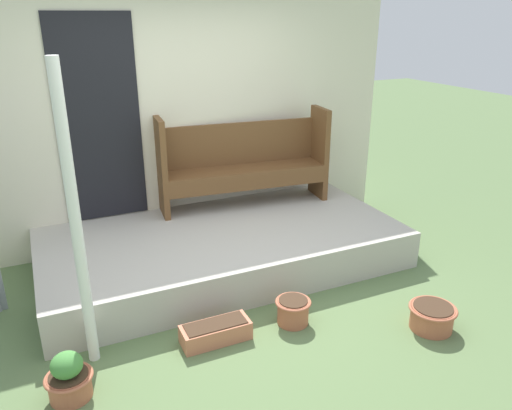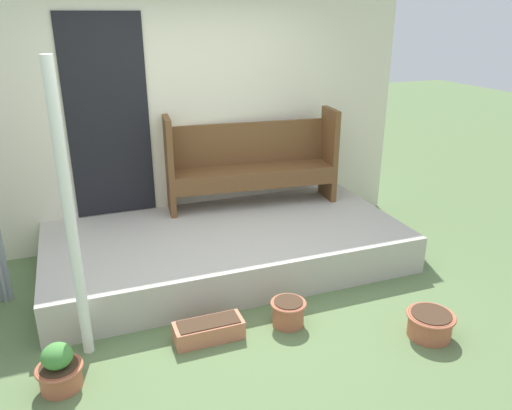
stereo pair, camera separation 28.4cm
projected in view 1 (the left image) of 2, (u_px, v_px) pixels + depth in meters
ground_plane at (244, 311)px, 4.23m from camera, size 24.00×24.00×0.00m
porch_slab at (224, 248)px, 4.94m from camera, size 3.45×1.70×0.37m
house_wall at (188, 120)px, 5.26m from camera, size 4.65×0.08×2.60m
support_post at (76, 224)px, 3.26m from camera, size 0.08×0.08×2.13m
bench at (243, 159)px, 5.41m from camera, size 1.87×0.57×1.02m
flower_pot_left at (69, 378)px, 3.23m from camera, size 0.31×0.31×0.34m
flower_pot_middle at (293, 310)px, 4.03m from camera, size 0.29×0.29×0.21m
flower_pot_right at (432, 316)px, 3.96m from camera, size 0.38×0.38×0.20m
planter_box_rect at (216, 332)px, 3.82m from camera, size 0.53×0.21×0.16m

